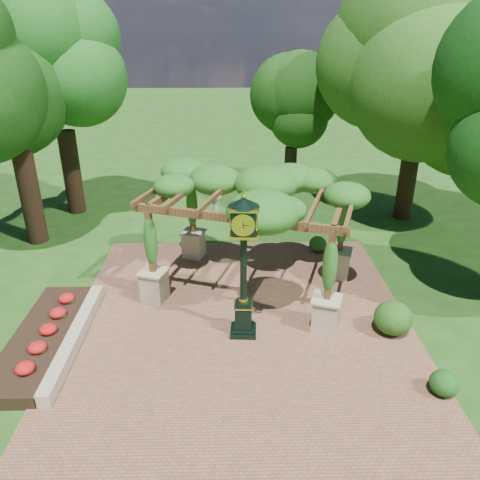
{
  "coord_description": "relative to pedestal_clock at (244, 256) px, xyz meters",
  "views": [
    {
      "loc": [
        -0.28,
        -10.22,
        8.02
      ],
      "look_at": [
        0.0,
        2.5,
        2.2
      ],
      "focal_mm": 35.0,
      "sensor_mm": 36.0,
      "label": 1
    }
  ],
  "objects": [
    {
      "name": "pedestal_clock",
      "position": [
        0.0,
        0.0,
        0.0
      ],
      "size": [
        0.87,
        0.87,
        4.17
      ],
      "rotation": [
        0.0,
        0.0,
        -0.07
      ],
      "color": "black",
      "rests_on": "brick_plaza"
    },
    {
      "name": "shrub_back",
      "position": [
        3.04,
        5.27,
        -2.15
      ],
      "size": [
        0.77,
        0.77,
        0.61
      ],
      "primitive_type": "ellipsoid",
      "rotation": [
        0.0,
        0.0,
        0.15
      ],
      "color": "#245919",
      "rests_on": "brick_plaza"
    },
    {
      "name": "tree_east_far",
      "position": [
        7.57,
        8.84,
        4.08
      ],
      "size": [
        6.0,
        6.0,
        9.55
      ],
      "color": "#312213",
      "rests_on": "ground"
    },
    {
      "name": "ground",
      "position": [
        -0.06,
        -0.86,
        -2.5
      ],
      "size": [
        120.0,
        120.0,
        0.0
      ],
      "primitive_type": "plane",
      "color": "#1E4714",
      "rests_on": "ground"
    },
    {
      "name": "tree_west_far",
      "position": [
        -7.63,
        9.95,
        4.21
      ],
      "size": [
        3.96,
        3.96,
        9.85
      ],
      "color": "black",
      "rests_on": "ground"
    },
    {
      "name": "border_wall",
      "position": [
        -4.66,
        -0.36,
        -2.3
      ],
      "size": [
        0.35,
        5.0,
        0.4
      ],
      "primitive_type": "cube",
      "color": "#C6B793",
      "rests_on": "ground"
    },
    {
      "name": "flower_bed",
      "position": [
        -5.56,
        -0.36,
        -2.32
      ],
      "size": [
        1.5,
        5.0,
        0.36
      ],
      "primitive_type": "cube",
      "color": "red",
      "rests_on": "ground"
    },
    {
      "name": "brick_plaza",
      "position": [
        -0.06,
        0.14,
        -2.48
      ],
      "size": [
        10.0,
        12.0,
        0.04
      ],
      "primitive_type": "cube",
      "color": "brown",
      "rests_on": "ground"
    },
    {
      "name": "sundial",
      "position": [
        -1.01,
        9.09,
        -2.07
      ],
      "size": [
        0.69,
        0.69,
        0.97
      ],
      "rotation": [
        0.0,
        0.0,
        -0.34
      ],
      "color": "gray",
      "rests_on": "ground"
    },
    {
      "name": "shrub_mid",
      "position": [
        4.23,
        -0.08,
        -1.98
      ],
      "size": [
        1.4,
        1.4,
        0.96
      ],
      "primitive_type": "ellipsoid",
      "rotation": [
        0.0,
        0.0,
        0.41
      ],
      "color": "#224E16",
      "rests_on": "brick_plaza"
    },
    {
      "name": "tree_west_near",
      "position": [
        -8.23,
        6.58,
        4.59
      ],
      "size": [
        4.61,
        4.61,
        10.35
      ],
      "color": "#321E14",
      "rests_on": "ground"
    },
    {
      "name": "shrub_front",
      "position": [
        4.69,
        -2.55,
        -2.15
      ],
      "size": [
        0.76,
        0.76,
        0.62
      ],
      "primitive_type": "ellipsoid",
      "rotation": [
        0.0,
        0.0,
        -0.12
      ],
      "color": "#194F16",
      "rests_on": "brick_plaza"
    },
    {
      "name": "pergola",
      "position": [
        0.31,
        2.53,
        0.74
      ],
      "size": [
        7.19,
        5.69,
        3.95
      ],
      "rotation": [
        0.0,
        0.0,
        -0.32
      ],
      "color": "#BCB28B",
      "rests_on": "brick_plaza"
    },
    {
      "name": "tree_north",
      "position": [
        2.77,
        12.37,
        1.83
      ],
      "size": [
        3.69,
        3.69,
        6.32
      ],
      "color": "#2F1F12",
      "rests_on": "ground"
    }
  ]
}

